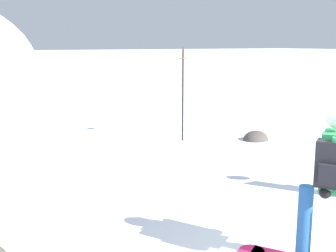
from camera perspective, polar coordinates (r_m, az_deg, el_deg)
snowboarder_main at (r=4.56m, az=20.73°, el=-7.03°), size 1.10×1.61×1.71m
piste_marker_near at (r=10.10m, az=1.95°, el=4.97°), size 0.20×0.20×2.18m
rock_dark at (r=10.55m, az=11.41°, el=-1.80°), size 0.63×0.54×0.44m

